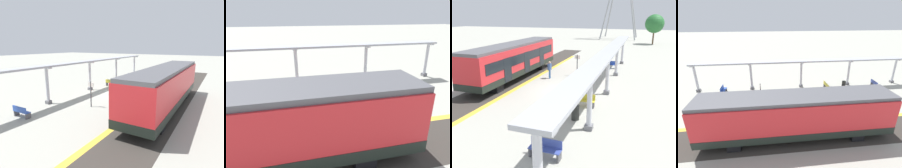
{
  "view_description": "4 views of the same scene",
  "coord_description": "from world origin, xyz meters",
  "views": [
    {
      "loc": [
        -9.45,
        17.13,
        5.18
      ],
      "look_at": [
        -0.29,
        1.71,
        1.42
      ],
      "focal_mm": 29.61,
      "sensor_mm": 36.0,
      "label": 1
    },
    {
      "loc": [
        -12.52,
        0.31,
        6.03
      ],
      "look_at": [
        -0.23,
        -2.6,
        1.36
      ],
      "focal_mm": 30.78,
      "sensor_mm": 36.0,
      "label": 2
    },
    {
      "loc": [
        6.11,
        -17.38,
        6.11
      ],
      "look_at": [
        1.01,
        -2.59,
        1.36
      ],
      "focal_mm": 36.69,
      "sensor_mm": 36.0,
      "label": 3
    },
    {
      "loc": [
        -15.76,
        3.84,
        8.49
      ],
      "look_at": [
        0.54,
        1.91,
        1.74
      ],
      "focal_mm": 26.58,
      "sensor_mm": 36.0,
      "label": 4
    }
  ],
  "objects": [
    {
      "name": "passenger_waiting_near_edge",
      "position": [
        -2.43,
        3.03,
        1.08
      ],
      "size": [
        0.24,
        0.5,
        1.73
      ],
      "color": "#2C5489",
      "rests_on": "ground"
    },
    {
      "name": "train_near_carriage",
      "position": [
        -5.73,
        2.17,
        1.83
      ],
      "size": [
        2.65,
        13.74,
        3.48
      ],
      "color": "red",
      "rests_on": "ground"
    },
    {
      "name": "canopy_pillar_third",
      "position": [
        3.68,
        0.12,
        1.69
      ],
      "size": [
        1.1,
        0.44,
        3.32
      ],
      "color": "slate",
      "rests_on": "ground"
    },
    {
      "name": "platform_info_sign",
      "position": [
        -0.16,
        5.02,
        1.33
      ],
      "size": [
        0.56,
        0.1,
        2.2
      ],
      "color": "#4C4C51",
      "rests_on": "ground"
    },
    {
      "name": "canopy_pillar_second",
      "position": [
        3.68,
        -6.13,
        1.69
      ],
      "size": [
        1.1,
        0.44,
        3.32
      ],
      "color": "slate",
      "rests_on": "ground"
    },
    {
      "name": "bench_near_end",
      "position": [
        2.61,
        -2.93,
        0.44
      ],
      "size": [
        1.52,
        0.5,
        0.86
      ],
      "color": "gold",
      "rests_on": "ground"
    },
    {
      "name": "trackbed",
      "position": [
        -5.73,
        0.0,
        0.0
      ],
      "size": [
        3.2,
        44.1,
        0.01
      ],
      "primitive_type": "cube",
      "color": "#38332D",
      "rests_on": "ground"
    },
    {
      "name": "bench_mid_platform",
      "position": [
        2.44,
        -9.27,
        0.44
      ],
      "size": [
        1.51,
        0.47,
        0.86
      ],
      "color": "#374899",
      "rests_on": "ground"
    },
    {
      "name": "canopy_pillar_nearest",
      "position": [
        3.68,
        -12.55,
        1.69
      ],
      "size": [
        1.1,
        0.44,
        3.32
      ],
      "color": "slate",
      "rests_on": "ground"
    },
    {
      "name": "tactile_edge_strip",
      "position": [
        -3.91,
        0.0,
        0.0
      ],
      "size": [
        0.45,
        32.1,
        0.01
      ],
      "primitive_type": "cube",
      "color": "gold",
      "rests_on": "ground"
    },
    {
      "name": "canopy_pillar_fourth",
      "position": [
        3.68,
        6.3,
        1.69
      ],
      "size": [
        1.1,
        0.44,
        3.32
      ],
      "color": "slate",
      "rests_on": "ground"
    },
    {
      "name": "trash_bin",
      "position": [
        2.62,
        -5.17,
        0.46
      ],
      "size": [
        0.48,
        0.48,
        0.93
      ],
      "primitive_type": "cylinder",
      "color": "#272926",
      "rests_on": "ground"
    },
    {
      "name": "bench_far_end",
      "position": [
        2.76,
        9.57,
        0.44
      ],
      "size": [
        1.51,
        0.46,
        0.86
      ],
      "color": "#2A4DAC",
      "rests_on": "ground"
    },
    {
      "name": "ground_plane",
      "position": [
        0.0,
        0.0,
        0.0
      ],
      "size": [
        176.0,
        176.0,
        0.0
      ],
      "primitive_type": "plane",
      "color": "#A1A094"
    },
    {
      "name": "canopy_beam",
      "position": [
        3.68,
        0.07,
        3.4
      ],
      "size": [
        1.2,
        26.04,
        0.16
      ],
      "primitive_type": "cube",
      "color": "#A8AAB2",
      "rests_on": "canopy_pillar_nearest"
    },
    {
      "name": "canopy_pillar_fifth",
      "position": [
        3.68,
        12.69,
        1.69
      ],
      "size": [
        1.1,
        0.44,
        3.32
      ],
      "color": "slate",
      "rests_on": "ground"
    }
  ]
}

